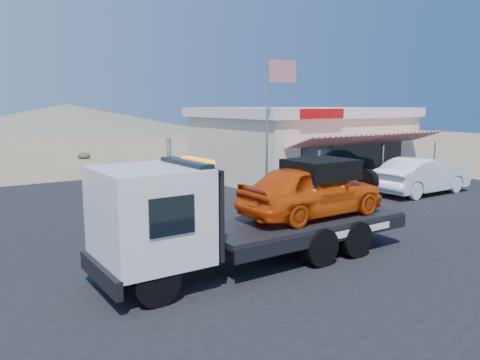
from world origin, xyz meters
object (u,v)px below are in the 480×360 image
at_px(jerky_store, 301,142).
at_px(tow_truck, 255,206).
at_px(white_sedan, 422,176).
at_px(flagpole, 272,112).

bearing_deg(jerky_store, tow_truck, -135.88).
bearing_deg(tow_truck, white_sedan, 16.14).
height_order(white_sedan, flagpole, flagpole).
relative_size(tow_truck, white_sedan, 1.67).
bearing_deg(flagpole, jerky_store, 38.79).
bearing_deg(flagpole, tow_truck, -130.97).
xyz_separation_m(white_sedan, jerky_store, (-1.36, 6.85, 1.14)).
bearing_deg(tow_truck, flagpole, 49.03).
height_order(tow_truck, white_sedan, tow_truck).
height_order(tow_truck, flagpole, flagpole).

